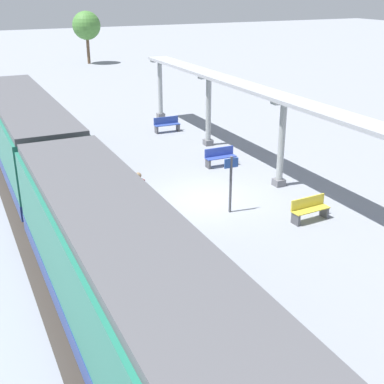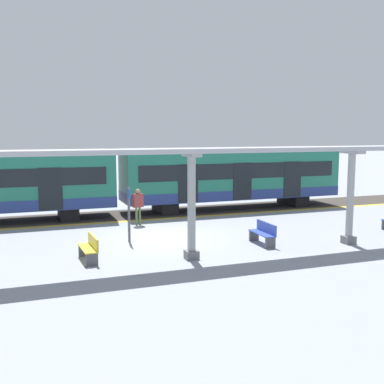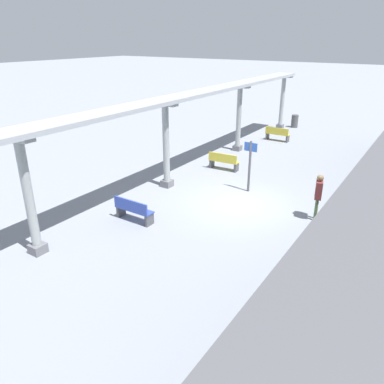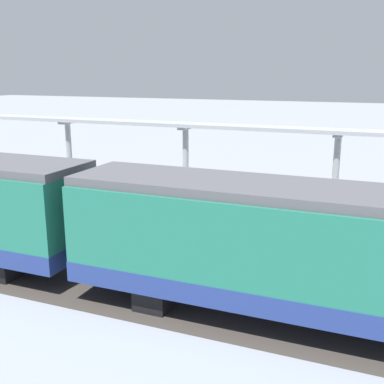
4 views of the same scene
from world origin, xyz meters
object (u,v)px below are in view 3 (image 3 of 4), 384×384
at_px(canopy_pillar_third, 166,146).
at_px(bench_near_end, 223,161).
at_px(canopy_pillar_nearest, 282,102).
at_px(passenger_waiting_near_edge, 318,192).
at_px(canopy_pillar_second, 239,119).
at_px(canopy_pillar_fourth, 29,197).
at_px(bench_mid_platform, 133,210).
at_px(trash_bin, 295,121).
at_px(platform_info_sign, 250,161).
at_px(bench_far_end, 277,134).

relative_size(canopy_pillar_third, bench_near_end, 2.40).
relative_size(canopy_pillar_nearest, passenger_waiting_near_edge, 2.13).
bearing_deg(canopy_pillar_second, canopy_pillar_fourth, 90.00).
bearing_deg(bench_mid_platform, canopy_pillar_fourth, 72.38).
distance_m(canopy_pillar_fourth, trash_bin, 21.07).
xyz_separation_m(canopy_pillar_third, bench_near_end, (-0.98, -3.33, -1.41)).
xyz_separation_m(canopy_pillar_third, passenger_waiting_near_edge, (-6.41, -0.35, -0.78)).
height_order(trash_bin, platform_info_sign, platform_info_sign).
bearing_deg(platform_info_sign, bench_mid_platform, 65.52).
xyz_separation_m(bench_mid_platform, platform_info_sign, (-2.20, -4.84, 0.89)).
height_order(canopy_pillar_nearest, bench_near_end, canopy_pillar_nearest).
bearing_deg(canopy_pillar_second, trash_bin, -95.52).
height_order(canopy_pillar_second, passenger_waiting_near_edge, canopy_pillar_second).
height_order(canopy_pillar_nearest, trash_bin, canopy_pillar_nearest).
xyz_separation_m(canopy_pillar_third, bench_far_end, (-1.12, -10.08, -1.41)).
height_order(canopy_pillar_second, canopy_pillar_fourth, same).
relative_size(canopy_pillar_nearest, bench_far_end, 2.44).
bearing_deg(bench_mid_platform, trash_bin, -89.08).
relative_size(canopy_pillar_second, bench_mid_platform, 2.43).
relative_size(bench_near_end, platform_info_sign, 0.69).
relative_size(canopy_pillar_second, platform_info_sign, 1.66).
relative_size(canopy_pillar_second, trash_bin, 4.05).
bearing_deg(canopy_pillar_nearest, bench_mid_platform, 93.47).
bearing_deg(bench_near_end, passenger_waiting_near_edge, 151.26).
bearing_deg(bench_near_end, bench_mid_platform, 90.34).
bearing_deg(canopy_pillar_third, platform_info_sign, -155.42).
bearing_deg(canopy_pillar_nearest, canopy_pillar_fourth, 90.00).
distance_m(canopy_pillar_second, bench_far_end, 3.75).
height_order(canopy_pillar_nearest, platform_info_sign, canopy_pillar_nearest).
xyz_separation_m(bench_near_end, platform_info_sign, (-2.24, 1.85, 0.89)).
xyz_separation_m(trash_bin, passenger_waiting_near_edge, (-5.68, 14.08, 0.62)).
relative_size(platform_info_sign, passenger_waiting_near_edge, 1.28).
distance_m(canopy_pillar_fourth, passenger_waiting_near_edge, 9.48).
relative_size(bench_far_end, passenger_waiting_near_edge, 0.87).
bearing_deg(platform_info_sign, canopy_pillar_nearest, -75.00).
height_order(bench_far_end, trash_bin, trash_bin).
xyz_separation_m(canopy_pillar_fourth, trash_bin, (-0.74, -21.01, -1.40)).
xyz_separation_m(canopy_pillar_nearest, trash_bin, (-0.74, -0.92, -1.40)).
bearing_deg(bench_far_end, canopy_pillar_second, 71.18).
bearing_deg(canopy_pillar_third, bench_near_end, -106.45).
bearing_deg(bench_mid_platform, platform_info_sign, -114.48).
xyz_separation_m(canopy_pillar_second, bench_mid_platform, (-1.02, 10.16, -1.41)).
distance_m(bench_mid_platform, bench_far_end, 13.45).
relative_size(canopy_pillar_fourth, platform_info_sign, 1.66).
bearing_deg(trash_bin, canopy_pillar_fourth, 87.99).
bearing_deg(canopy_pillar_fourth, platform_info_sign, -111.81).
bearing_deg(bench_near_end, canopy_pillar_second, -74.19).
distance_m(canopy_pillar_fourth, platform_info_sign, 8.69).
xyz_separation_m(canopy_pillar_nearest, passenger_waiting_near_edge, (-6.41, 13.16, -0.78)).
distance_m(canopy_pillar_nearest, canopy_pillar_third, 13.51).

